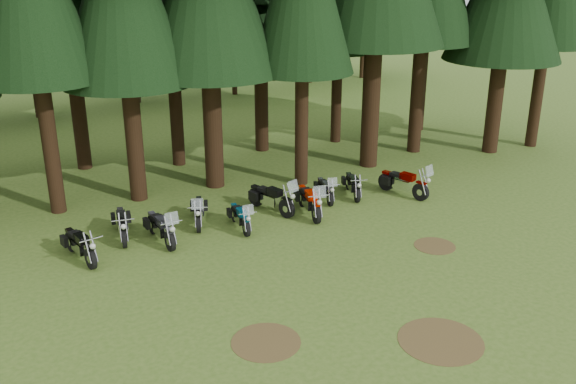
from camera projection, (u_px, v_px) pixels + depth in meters
name	position (u px, v px, depth m)	size (l,w,h in m)	color
ground	(327.00, 282.00, 19.29)	(120.00, 120.00, 0.00)	#3D5B1B
decid_3	(34.00, 40.00, 36.55)	(6.12, 5.95, 7.65)	black
decid_4	(138.00, 34.00, 40.29)	(5.93, 5.76, 7.41)	black
decid_5	(239.00, 0.00, 42.00)	(8.45, 8.21, 10.56)	black
decid_6	(316.00, 11.00, 46.25)	(7.06, 6.86, 8.82)	black
dirt_patch_0	(266.00, 342.00, 16.34)	(1.80, 1.80, 0.01)	#4C3D1E
dirt_patch_1	(435.00, 246.00, 21.63)	(1.40, 1.40, 0.01)	#4C3D1E
dirt_patch_2	(441.00, 341.00, 16.40)	(2.20, 2.20, 0.01)	#4C3D1E
motorcycle_0	(80.00, 246.00, 20.53)	(0.61, 2.28, 0.94)	black
motorcycle_1	(122.00, 225.00, 22.11)	(0.53, 2.26, 0.92)	black
motorcycle_2	(161.00, 229.00, 21.77)	(0.50, 2.36, 1.48)	black
motorcycle_3	(199.00, 212.00, 23.22)	(1.03, 2.14, 1.38)	black
motorcycle_4	(240.00, 218.00, 22.83)	(0.47, 2.02, 1.27)	black
motorcycle_5	(271.00, 199.00, 24.29)	(1.05, 2.43, 1.55)	black
motorcycle_6	(309.00, 202.00, 24.01)	(0.79, 2.48, 1.56)	black
motorcycle_7	(325.00, 190.00, 25.48)	(0.72, 1.98, 1.25)	black
motorcycle_8	(353.00, 186.00, 25.91)	(0.80, 2.01, 0.85)	black
motorcycle_9	(404.00, 183.00, 25.92)	(1.04, 2.41, 1.54)	black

